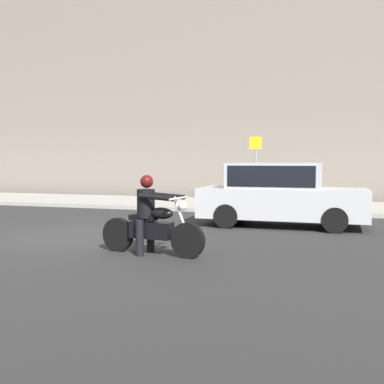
# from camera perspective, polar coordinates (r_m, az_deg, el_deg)

# --- Properties ---
(ground_plane) EXTENTS (80.00, 80.00, 0.00)m
(ground_plane) POSITION_cam_1_polar(r_m,az_deg,el_deg) (11.50, -14.32, -5.19)
(ground_plane) COLOR #282828
(sidewalk_slab) EXTENTS (40.00, 4.40, 0.14)m
(sidewalk_slab) POSITION_cam_1_polar(r_m,az_deg,el_deg) (18.71, -1.29, -1.39)
(sidewalk_slab) COLOR #99968E
(sidewalk_slab) RESTS_ON ground_plane
(building_facade) EXTENTS (40.00, 1.40, 10.75)m
(building_facade) POSITION_cam_1_polar(r_m,az_deg,el_deg) (22.17, 1.60, 13.19)
(building_facade) COLOR slate
(building_facade) RESTS_ON ground_plane
(motorcycle_with_rider_black_leather) EXTENTS (2.19, 0.74, 1.52)m
(motorcycle_with_rider_black_leather) POSITION_cam_1_polar(r_m,az_deg,el_deg) (8.92, -5.00, -3.63)
(motorcycle_with_rider_black_leather) COLOR black
(motorcycle_with_rider_black_leather) RESTS_ON ground_plane
(parked_sedan_silver) EXTENTS (4.43, 1.82, 1.72)m
(parked_sedan_silver) POSITION_cam_1_polar(r_m,az_deg,el_deg) (12.89, 10.60, -0.22)
(parked_sedan_silver) COLOR #B2B5BA
(parked_sedan_silver) RESTS_ON ground_plane
(street_sign_post) EXTENTS (0.44, 0.08, 2.51)m
(street_sign_post) POSITION_cam_1_polar(r_m,az_deg,el_deg) (16.79, 7.74, 3.41)
(street_sign_post) COLOR gray
(street_sign_post) RESTS_ON sidewalk_slab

